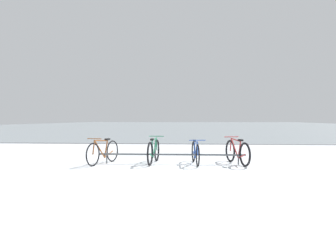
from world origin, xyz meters
The scene contains 6 objects.
ground centered at (0.00, 53.90, -0.04)m, with size 80.00×132.00×0.08m.
bike_rack centered at (0.48, 2.47, 0.27)m, with size 4.28×0.09×0.31m.
bicycle_0 centered at (-1.54, 2.38, 0.36)m, with size 0.61×1.65×0.78m.
bicycle_1 centered at (-0.07, 2.60, 0.36)m, with size 0.46×1.71×0.80m.
bicycle_2 centered at (1.17, 2.51, 0.34)m, with size 0.46×1.61×0.74m.
bicycle_3 centered at (2.39, 2.60, 0.36)m, with size 0.61×1.65×0.79m.
Camera 1 is at (1.08, -6.94, 1.33)m, focal length 34.63 mm.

